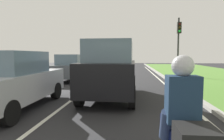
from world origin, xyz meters
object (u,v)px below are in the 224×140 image
Objects in this scene: car_sedan_left_lane at (13,80)px; traffic_light_near_right at (179,38)px; car_suv_ahead at (111,69)px; car_hatchback_far at (72,68)px; rider_person at (182,98)px.

traffic_light_near_right is (7.65, 10.43, 2.25)m from car_sedan_left_lane.
traffic_light_near_right reaches higher than car_suv_ahead.
car_sedan_left_lane is 1.15× the size of car_hatchback_far.
car_sedan_left_lane is (-2.97, -1.87, -0.25)m from car_suv_ahead.
rider_person is at bearing -103.21° from traffic_light_near_right.
traffic_light_near_right reaches higher than car_sedan_left_lane.
car_suv_ahead is 3.89× the size of rider_person.
traffic_light_near_right is (4.67, 8.56, 2.01)m from car_suv_ahead.
car_sedan_left_lane is 3.70× the size of rider_person.
car_suv_ahead is 5.32m from rider_person.
rider_person is (4.44, -3.24, 0.27)m from car_sedan_left_lane.
rider_person is at bearing -36.45° from car_sedan_left_lane.
car_sedan_left_lane is 5.50m from rider_person.
traffic_light_near_right reaches higher than car_hatchback_far.
traffic_light_near_right is at bearing 53.44° from car_sedan_left_lane.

